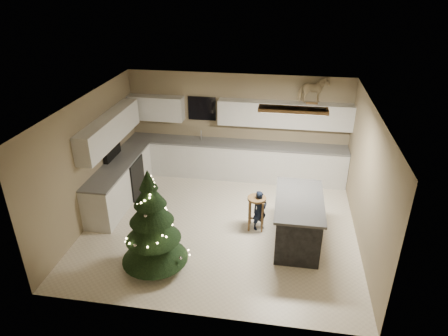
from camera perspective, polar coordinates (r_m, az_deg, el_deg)
The scene contains 8 objects.
ground_plane at distance 8.48m, azimuth -0.38°, elevation -8.02°, with size 5.50×5.50×0.00m, color beige.
room_shell at distance 7.63m, azimuth -0.25°, elevation 2.87°, with size 5.52×5.02×2.61m.
cabinetry at distance 9.68m, azimuth -4.10°, elevation 1.69°, with size 5.50×3.20×2.00m.
island at distance 7.87m, azimuth 10.48°, elevation -7.37°, with size 0.90×1.70×0.95m.
bar_stool at distance 8.11m, azimuth 4.68°, elevation -5.32°, with size 0.38×0.38×0.72m.
christmas_tree at distance 7.06m, azimuth -10.15°, elevation -8.59°, with size 1.22×1.17×1.94m.
toddler at distance 8.16m, azimuth 5.11°, elevation -6.08°, with size 0.31×0.21×0.86m, color black.
rocking_horse at distance 9.57m, azimuth 12.61°, elevation 10.75°, with size 0.75×0.57×0.60m.
Camera 1 is at (1.17, -6.89, 4.81)m, focal length 32.00 mm.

